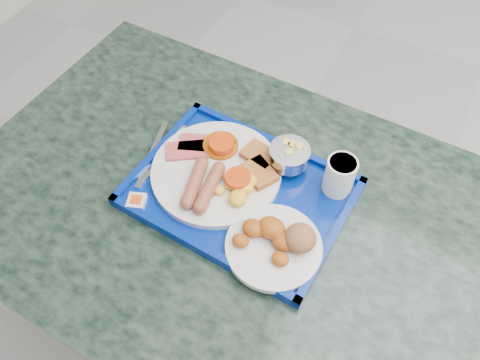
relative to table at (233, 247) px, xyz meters
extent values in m
cylinder|color=slate|center=(0.00, 0.00, -0.52)|extent=(0.54, 0.54, 0.03)
cylinder|color=slate|center=(0.00, 0.00, -0.18)|extent=(0.11, 0.11, 0.65)
cube|color=black|center=(0.00, 0.00, 0.17)|extent=(1.18, 0.81, 0.04)
cube|color=navy|center=(0.00, 0.03, 0.19)|extent=(0.45, 0.34, 0.01)
cube|color=navy|center=(0.01, 0.18, 0.20)|extent=(0.43, 0.04, 0.01)
cube|color=navy|center=(-0.01, -0.12, 0.20)|extent=(0.43, 0.04, 0.01)
cube|color=navy|center=(0.21, 0.02, 0.20)|extent=(0.03, 0.32, 0.01)
cube|color=navy|center=(-0.20, 0.04, 0.20)|extent=(0.03, 0.32, 0.01)
cylinder|color=silver|center=(-0.06, 0.04, 0.21)|extent=(0.27, 0.27, 0.02)
cube|color=#CE5253|center=(-0.13, 0.09, 0.22)|extent=(0.10, 0.08, 0.01)
cube|color=#CE5253|center=(-0.14, 0.06, 0.22)|extent=(0.10, 0.09, 0.01)
cylinder|color=#AF4B07|center=(-0.08, 0.10, 0.22)|extent=(0.08, 0.08, 0.01)
sphere|color=#AF4B07|center=(-0.07, 0.09, 0.23)|extent=(0.01, 0.01, 0.01)
sphere|color=#AF4B07|center=(-0.09, 0.10, 0.23)|extent=(0.01, 0.01, 0.01)
sphere|color=#AF4B07|center=(-0.09, 0.09, 0.23)|extent=(0.01, 0.01, 0.01)
sphere|color=#AF4B07|center=(-0.07, 0.12, 0.23)|extent=(0.01, 0.01, 0.01)
sphere|color=#AF4B07|center=(-0.07, 0.09, 0.23)|extent=(0.01, 0.01, 0.01)
sphere|color=#AF4B07|center=(-0.06, 0.11, 0.23)|extent=(0.01, 0.01, 0.01)
sphere|color=#AF4B07|center=(-0.07, 0.09, 0.23)|extent=(0.01, 0.01, 0.01)
sphere|color=#AF4B07|center=(-0.08, 0.10, 0.23)|extent=(0.01, 0.01, 0.01)
sphere|color=#AF4B07|center=(-0.08, 0.09, 0.23)|extent=(0.01, 0.01, 0.01)
sphere|color=#AF4B07|center=(-0.06, 0.12, 0.23)|extent=(0.01, 0.01, 0.01)
sphere|color=#AF4B07|center=(-0.10, 0.12, 0.23)|extent=(0.01, 0.01, 0.01)
sphere|color=#AF4B07|center=(-0.08, 0.11, 0.23)|extent=(0.01, 0.01, 0.01)
sphere|color=#AF4B07|center=(-0.08, 0.11, 0.23)|extent=(0.01, 0.01, 0.01)
sphere|color=#AF4B07|center=(-0.07, 0.08, 0.23)|extent=(0.01, 0.01, 0.01)
sphere|color=#AF4B07|center=(-0.10, 0.09, 0.23)|extent=(0.01, 0.01, 0.01)
sphere|color=#AF4B07|center=(-0.08, 0.11, 0.23)|extent=(0.01, 0.01, 0.01)
sphere|color=#AF4B07|center=(-0.08, 0.10, 0.23)|extent=(0.01, 0.01, 0.01)
cube|color=#AF602B|center=(0.00, 0.12, 0.22)|extent=(0.08, 0.07, 0.01)
cube|color=#AF602B|center=(0.02, 0.07, 0.22)|extent=(0.09, 0.08, 0.01)
cylinder|color=brown|center=(-0.08, -0.01, 0.23)|extent=(0.05, 0.11, 0.03)
cylinder|color=brown|center=(-0.05, -0.01, 0.23)|extent=(0.04, 0.11, 0.03)
ellipsoid|color=yellow|center=(0.02, 0.03, 0.23)|extent=(0.03, 0.03, 0.02)
ellipsoid|color=yellow|center=(0.02, -0.01, 0.23)|extent=(0.04, 0.04, 0.02)
ellipsoid|color=yellow|center=(-0.03, 0.03, 0.22)|extent=(0.02, 0.02, 0.02)
ellipsoid|color=yellow|center=(-0.03, 0.00, 0.22)|extent=(0.02, 0.02, 0.02)
ellipsoid|color=yellow|center=(-0.01, 0.02, 0.22)|extent=(0.02, 0.02, 0.02)
ellipsoid|color=yellow|center=(0.02, 0.04, 0.22)|extent=(0.03, 0.03, 0.02)
ellipsoid|color=yellow|center=(0.01, 0.03, 0.22)|extent=(0.03, 0.03, 0.02)
ellipsoid|color=yellow|center=(0.01, 0.01, 0.22)|extent=(0.03, 0.03, 0.02)
cylinder|color=red|center=(-0.08, 0.10, 0.23)|extent=(0.05, 0.05, 0.02)
cylinder|color=red|center=(0.00, 0.03, 0.23)|extent=(0.05, 0.05, 0.02)
cylinder|color=silver|center=(0.12, -0.06, 0.21)|extent=(0.18, 0.18, 0.01)
ellipsoid|color=#B35315|center=(0.14, -0.08, 0.22)|extent=(0.03, 0.03, 0.02)
ellipsoid|color=#B35315|center=(0.13, -0.05, 0.23)|extent=(0.04, 0.04, 0.03)
ellipsoid|color=#B35315|center=(0.10, -0.04, 0.23)|extent=(0.05, 0.05, 0.04)
ellipsoid|color=#B35315|center=(0.07, -0.05, 0.23)|extent=(0.04, 0.04, 0.03)
ellipsoid|color=#B35315|center=(0.06, -0.08, 0.22)|extent=(0.03, 0.03, 0.02)
ellipsoid|color=brown|center=(0.16, -0.04, 0.24)|extent=(0.06, 0.06, 0.05)
cylinder|color=#B0B1B3|center=(0.06, 0.13, 0.20)|extent=(0.05, 0.05, 0.01)
cylinder|color=#B0B1B3|center=(0.06, 0.13, 0.21)|extent=(0.02, 0.02, 0.02)
cylinder|color=#B0B1B3|center=(0.06, 0.13, 0.24)|extent=(0.09, 0.09, 0.03)
cube|color=#FEDE60|center=(0.05, 0.15, 0.25)|extent=(0.02, 0.02, 0.01)
cube|color=#FEDE60|center=(0.08, 0.15, 0.25)|extent=(0.02, 0.02, 0.01)
cube|color=#FEDE60|center=(0.06, 0.12, 0.25)|extent=(0.02, 0.02, 0.01)
cube|color=#FEDE60|center=(0.06, 0.15, 0.25)|extent=(0.02, 0.02, 0.01)
cylinder|color=white|center=(0.18, 0.13, 0.24)|extent=(0.06, 0.06, 0.08)
cylinder|color=#E6470C|center=(0.18, 0.13, 0.28)|extent=(0.05, 0.05, 0.01)
cube|color=#B0B1B3|center=(-0.18, 0.02, 0.20)|extent=(0.03, 0.14, 0.00)
ellipsoid|color=#B0B1B3|center=(-0.19, 0.11, 0.20)|extent=(0.04, 0.05, 0.01)
cube|color=#B0B1B3|center=(-0.21, 0.03, 0.20)|extent=(0.06, 0.19, 0.00)
cube|color=silver|center=(-0.17, -0.09, 0.21)|extent=(0.05, 0.05, 0.01)
cube|color=#CF4717|center=(-0.17, -0.09, 0.21)|extent=(0.03, 0.03, 0.00)
camera|label=1|loc=(0.26, -0.45, 0.99)|focal=35.00mm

